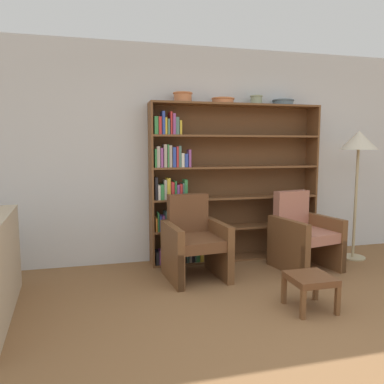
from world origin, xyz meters
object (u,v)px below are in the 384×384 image
object	(u,v)px
bowl_brass	(256,99)
armchair_leather	(194,242)
floor_lamp	(359,146)
bowl_cream	(183,97)
bookshelf	(220,185)
armchair_cushioned	(303,235)
bowl_slate	(283,102)
footstool	(310,281)
bowl_olive	(223,100)

from	to	relation	value
bowl_brass	armchair_leather	xyz separation A→B (m)	(-0.97, -0.55, -1.68)
bowl_brass	floor_lamp	distance (m)	1.46
bowl_cream	bowl_brass	size ratio (longest dim) A/B	1.45
bookshelf	armchair_leather	distance (m)	0.94
bowl_cream	armchair_cushioned	bearing A→B (deg)	-21.62
bowl_slate	floor_lamp	xyz separation A→B (m)	(0.91, -0.37, -0.58)
bowl_slate	bowl_brass	bearing A→B (deg)	180.00
armchair_leather	bowl_brass	bearing A→B (deg)	-155.83
bookshelf	footstool	size ratio (longest dim) A/B	5.86
bowl_slate	bookshelf	bearing A→B (deg)	178.73
floor_lamp	bowl_brass	bearing A→B (deg)	164.10
bowl_cream	armchair_leather	bearing A→B (deg)	-89.43
bowl_slate	armchair_cushioned	world-z (taller)	bowl_slate
armchair_leather	footstool	size ratio (longest dim) A/B	2.44
armchair_leather	armchair_cushioned	xyz separation A→B (m)	(1.38, -0.00, 0.00)
bowl_slate	floor_lamp	size ratio (longest dim) A/B	0.17
bookshelf	bowl_olive	distance (m)	1.08
bowl_olive	bowl_slate	world-z (taller)	bowl_slate
floor_lamp	bookshelf	bearing A→B (deg)	167.71
bowl_olive	footstool	xyz separation A→B (m)	(0.30, -1.64, -1.80)
bowl_slate	armchair_cushioned	distance (m)	1.75
bookshelf	footstool	bearing A→B (deg)	-78.86
bookshelf	bowl_brass	distance (m)	1.21
bowl_olive	floor_lamp	world-z (taller)	bowl_olive
bowl_cream	floor_lamp	distance (m)	2.36
bookshelf	armchair_leather	world-z (taller)	bookshelf
bowl_olive	floor_lamp	xyz separation A→B (m)	(1.74, -0.37, -0.57)
footstool	floor_lamp	bearing A→B (deg)	41.68
footstool	armchair_leather	bearing A→B (deg)	126.59
bowl_slate	armchair_leather	distance (m)	2.20
armchair_leather	armchair_cushioned	size ratio (longest dim) A/B	1.00
bowl_brass	armchair_cushioned	bearing A→B (deg)	-53.16
bowl_cream	bowl_brass	world-z (taller)	bowl_cream
bowl_slate	floor_lamp	bearing A→B (deg)	-21.95
footstool	bowl_brass	bearing A→B (deg)	84.64
bowl_brass	footstool	xyz separation A→B (m)	(-0.15, -1.64, -1.82)
armchair_cushioned	floor_lamp	world-z (taller)	floor_lamp
armchair_cushioned	bowl_olive	bearing A→B (deg)	-44.20
bowl_olive	armchair_leather	xyz separation A→B (m)	(-0.51, -0.55, -1.65)
armchair_leather	footstool	world-z (taller)	armchair_leather
bookshelf	footstool	xyz separation A→B (m)	(0.33, -1.66, -0.72)
bowl_brass	armchair_leather	size ratio (longest dim) A/B	0.18
bowl_slate	armchair_leather	world-z (taller)	bowl_slate
bowl_olive	bowl_brass	distance (m)	0.45
bookshelf	bowl_cream	xyz separation A→B (m)	(-0.49, -0.02, 1.11)
bowl_cream	footstool	world-z (taller)	bowl_cream
bookshelf	floor_lamp	size ratio (longest dim) A/B	1.33
bowl_olive	bookshelf	bearing A→B (deg)	145.61
footstool	bowl_cream	bearing A→B (deg)	116.48
bookshelf	bowl_slate	size ratio (longest dim) A/B	7.77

